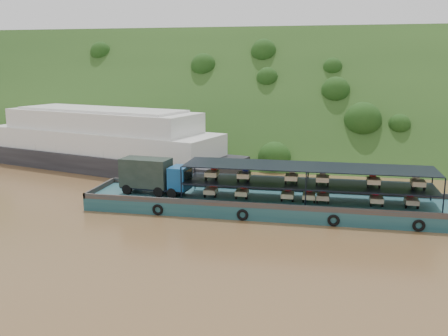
# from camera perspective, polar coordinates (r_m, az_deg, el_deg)

# --- Properties ---
(ground) EXTENTS (160.00, 160.00, 0.00)m
(ground) POSITION_cam_1_polar(r_m,az_deg,el_deg) (49.50, 1.57, -4.42)
(ground) COLOR brown
(ground) RESTS_ON ground
(hillside) EXTENTS (140.00, 39.60, 39.60)m
(hillside) POSITION_cam_1_polar(r_m,az_deg,el_deg) (84.36, 5.86, 2.31)
(hillside) COLOR #1C3714
(hillside) RESTS_ON ground
(cargo_barge) EXTENTS (35.00, 7.18, 4.70)m
(cargo_barge) POSITION_cam_1_polar(r_m,az_deg,el_deg) (47.99, 3.99, -3.52)
(cargo_barge) COLOR #143F47
(cargo_barge) RESTS_ON ground
(passenger_ferry) EXTENTS (40.73, 20.46, 8.01)m
(passenger_ferry) POSITION_cam_1_polar(r_m,az_deg,el_deg) (69.62, -13.72, 2.91)
(passenger_ferry) COLOR black
(passenger_ferry) RESTS_ON ground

